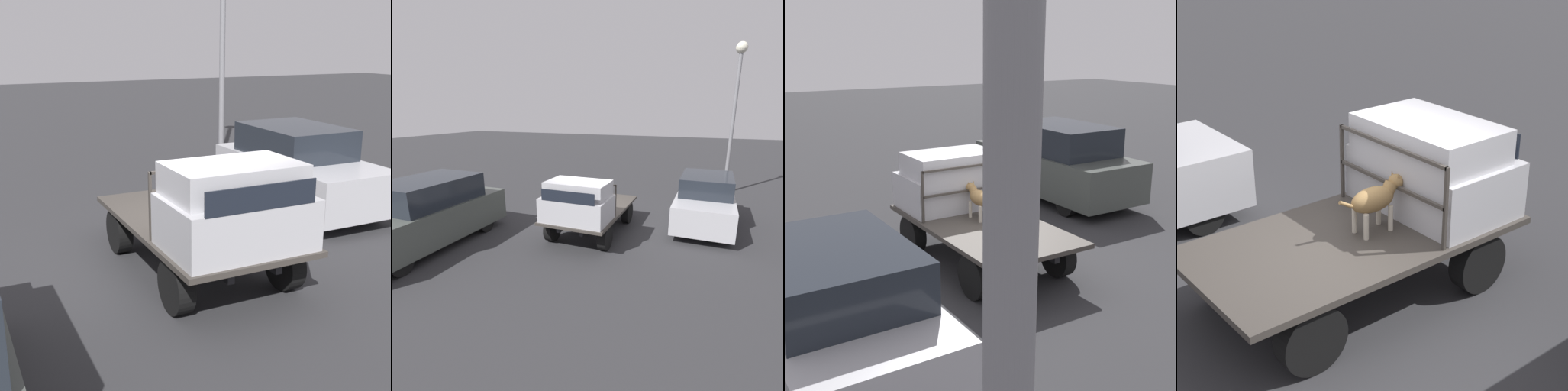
% 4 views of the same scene
% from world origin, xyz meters
% --- Properties ---
extents(ground_plane, '(80.00, 80.00, 0.00)m').
position_xyz_m(ground_plane, '(0.00, 0.00, 0.00)').
color(ground_plane, '#2D2D30').
extents(flatbed_truck, '(3.87, 2.02, 0.80)m').
position_xyz_m(flatbed_truck, '(0.00, 0.00, 0.59)').
color(flatbed_truck, black).
rests_on(flatbed_truck, ground).
extents(truck_cab, '(1.29, 1.90, 1.13)m').
position_xyz_m(truck_cab, '(1.21, 0.00, 1.34)').
color(truck_cab, '#B7B7BC').
rests_on(truck_cab, flatbed_truck).
extents(truck_headboard, '(0.04, 1.90, 0.98)m').
position_xyz_m(truck_headboard, '(0.52, 0.00, 1.44)').
color(truck_headboard, '#3D3833').
rests_on(truck_headboard, flatbed_truck).
extents(dog, '(0.95, 0.29, 0.67)m').
position_xyz_m(dog, '(0.25, -0.09, 1.21)').
color(dog, beige).
rests_on(dog, flatbed_truck).
extents(parked_sedan, '(4.10, 1.83, 1.74)m').
position_xyz_m(parked_sedan, '(-2.03, 3.38, 0.86)').
color(parked_sedan, black).
rests_on(parked_sedan, ground).
extents(parked_pickup_far, '(4.90, 1.96, 1.98)m').
position_xyz_m(parked_pickup_far, '(2.86, -4.10, 0.97)').
color(parked_pickup_far, black).
rests_on(parked_pickup_far, ground).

